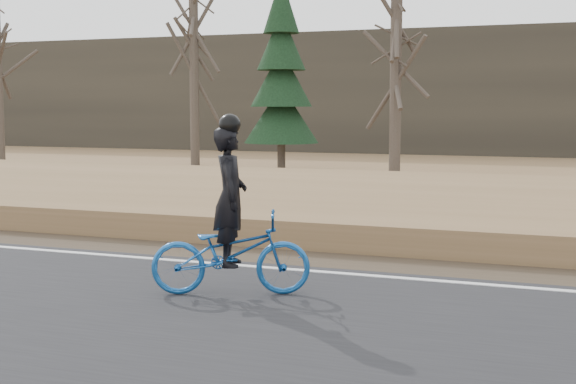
% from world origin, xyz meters
% --- Properties ---
extents(ground, '(120.00, 120.00, 0.00)m').
position_xyz_m(ground, '(0.00, 0.00, 0.00)').
color(ground, olive).
rests_on(ground, ground).
extents(road, '(120.00, 6.00, 0.06)m').
position_xyz_m(road, '(0.00, -2.50, 0.03)').
color(road, black).
rests_on(road, ground).
extents(edge_line, '(120.00, 0.12, 0.01)m').
position_xyz_m(edge_line, '(0.00, 0.20, 0.07)').
color(edge_line, silver).
rests_on(edge_line, road).
extents(shoulder, '(120.00, 1.60, 0.04)m').
position_xyz_m(shoulder, '(0.00, 1.20, 0.02)').
color(shoulder, '#473A2B').
rests_on(shoulder, ground).
extents(embankment, '(120.00, 5.00, 0.44)m').
position_xyz_m(embankment, '(0.00, 4.20, 0.22)').
color(embankment, olive).
rests_on(embankment, ground).
extents(ballast, '(120.00, 3.00, 0.45)m').
position_xyz_m(ballast, '(0.00, 8.00, 0.23)').
color(ballast, slate).
rests_on(ballast, ground).
extents(railroad, '(120.00, 2.40, 0.29)m').
position_xyz_m(railroad, '(0.00, 8.00, 0.53)').
color(railroad, black).
rests_on(railroad, ballast).
extents(treeline_backdrop, '(120.00, 4.00, 6.00)m').
position_xyz_m(treeline_backdrop, '(0.00, 30.00, 3.00)').
color(treeline_backdrop, '#383328').
rests_on(treeline_backdrop, ground).
extents(cyclist, '(2.00, 1.32, 2.15)m').
position_xyz_m(cyclist, '(1.22, -1.40, 0.73)').
color(cyclist, '#154F96').
rests_on(cyclist, road).
extents(bare_tree_left, '(0.36, 0.36, 7.77)m').
position_xyz_m(bare_tree_left, '(-9.48, 18.10, 3.89)').
color(bare_tree_left, brown).
rests_on(bare_tree_left, ground).
extents(bare_tree_near_left, '(0.36, 0.36, 6.12)m').
position_xyz_m(bare_tree_near_left, '(-0.69, 14.82, 3.06)').
color(bare_tree_near_left, brown).
rests_on(bare_tree_near_left, ground).
extents(conifer, '(2.60, 2.60, 6.82)m').
position_xyz_m(conifer, '(-5.06, 16.15, 3.23)').
color(conifer, brown).
rests_on(conifer, ground).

